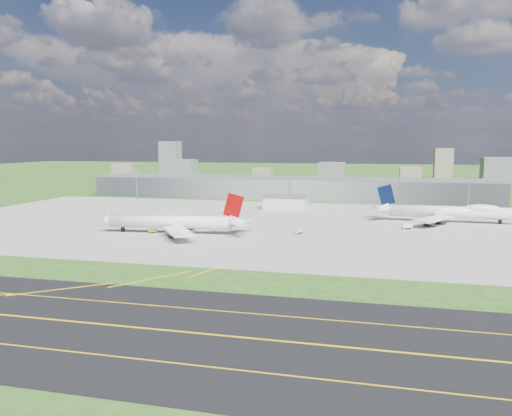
% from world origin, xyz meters
% --- Properties ---
extents(ground, '(1400.00, 1400.00, 0.00)m').
position_xyz_m(ground, '(0.00, 150.00, 0.00)').
color(ground, '#284F18').
rests_on(ground, ground).
extents(taxiway, '(1400.00, 60.00, 0.06)m').
position_xyz_m(taxiway, '(0.00, -110.00, 0.03)').
color(taxiway, black).
rests_on(taxiway, ground).
extents(apron, '(360.00, 190.00, 0.08)m').
position_xyz_m(apron, '(10.00, 40.00, 0.04)').
color(apron, gray).
rests_on(apron, ground).
extents(terminal, '(300.00, 42.00, 15.00)m').
position_xyz_m(terminal, '(0.00, 165.00, 7.50)').
color(terminal, gray).
rests_on(terminal, ground).
extents(ops_building, '(26.00, 16.00, 8.00)m').
position_xyz_m(ops_building, '(10.00, 100.00, 4.00)').
color(ops_building, silver).
rests_on(ops_building, ground).
extents(mast_west, '(3.50, 2.00, 25.90)m').
position_xyz_m(mast_west, '(-100.00, 115.00, 17.71)').
color(mast_west, gray).
rests_on(mast_west, ground).
extents(mast_center, '(3.50, 2.00, 25.90)m').
position_xyz_m(mast_center, '(10.00, 115.00, 17.71)').
color(mast_center, gray).
rests_on(mast_center, ground).
extents(mast_east, '(3.50, 2.00, 25.90)m').
position_xyz_m(mast_east, '(120.00, 115.00, 17.71)').
color(mast_east, gray).
rests_on(mast_east, ground).
extents(airliner_red_twin, '(69.88, 54.22, 19.17)m').
position_xyz_m(airliner_red_twin, '(-23.53, 2.33, 5.10)').
color(airliner_red_twin, white).
rests_on(airliner_red_twin, ground).
extents(airliner_blue_quad, '(74.13, 58.21, 19.38)m').
position_xyz_m(airliner_blue_quad, '(102.80, 67.18, 5.38)').
color(airliner_blue_quad, white).
rests_on(airliner_blue_quad, ground).
extents(tug_yellow, '(3.63, 2.41, 1.71)m').
position_xyz_m(tug_yellow, '(-34.26, 1.33, 0.90)').
color(tug_yellow, '#D7C30C').
rests_on(tug_yellow, ground).
extents(van_white_near, '(3.62, 5.36, 2.52)m').
position_xyz_m(van_white_near, '(31.52, 14.71, 1.27)').
color(van_white_near, silver).
rests_on(van_white_near, ground).
extents(van_white_far, '(5.17, 3.94, 2.43)m').
position_xyz_m(van_white_far, '(80.27, 39.86, 1.23)').
color(van_white_far, white).
rests_on(van_white_far, ground).
extents(bldg_far_w, '(24.00, 20.00, 18.00)m').
position_xyz_m(bldg_far_w, '(-220.00, 320.00, 9.00)').
color(bldg_far_w, gray).
rests_on(bldg_far_w, ground).
extents(bldg_w, '(28.00, 22.00, 24.00)m').
position_xyz_m(bldg_w, '(-140.00, 300.00, 12.00)').
color(bldg_w, slate).
rests_on(bldg_w, ground).
extents(bldg_cw, '(20.00, 18.00, 14.00)m').
position_xyz_m(bldg_cw, '(-60.00, 340.00, 7.00)').
color(bldg_cw, gray).
rests_on(bldg_cw, ground).
extents(bldg_c, '(26.00, 20.00, 22.00)m').
position_xyz_m(bldg_c, '(20.00, 310.00, 11.00)').
color(bldg_c, slate).
rests_on(bldg_c, ground).
extents(bldg_ce, '(22.00, 24.00, 16.00)m').
position_xyz_m(bldg_ce, '(100.00, 350.00, 8.00)').
color(bldg_ce, gray).
rests_on(bldg_ce, ground).
extents(bldg_e, '(30.00, 22.00, 28.00)m').
position_xyz_m(bldg_e, '(180.00, 320.00, 14.00)').
color(bldg_e, slate).
rests_on(bldg_e, ground).
extents(bldg_tall_w, '(22.00, 20.00, 44.00)m').
position_xyz_m(bldg_tall_w, '(-180.00, 360.00, 22.00)').
color(bldg_tall_w, slate).
rests_on(bldg_tall_w, ground).
extents(bldg_tall_e, '(20.00, 18.00, 36.00)m').
position_xyz_m(bldg_tall_e, '(140.00, 410.00, 18.00)').
color(bldg_tall_e, gray).
rests_on(bldg_tall_e, ground).
extents(tree_far_w, '(7.20, 7.20, 8.80)m').
position_xyz_m(tree_far_w, '(-200.00, 270.00, 5.18)').
color(tree_far_w, '#382314').
rests_on(tree_far_w, ground).
extents(tree_w, '(6.75, 6.75, 8.25)m').
position_xyz_m(tree_w, '(-110.00, 265.00, 4.86)').
color(tree_w, '#382314').
rests_on(tree_w, ground).
extents(tree_c, '(8.10, 8.10, 9.90)m').
position_xyz_m(tree_c, '(-20.00, 280.00, 5.84)').
color(tree_c, '#382314').
rests_on(tree_c, ground).
extents(tree_e, '(7.65, 7.65, 9.35)m').
position_xyz_m(tree_e, '(70.00, 275.00, 5.51)').
color(tree_e, '#382314').
rests_on(tree_e, ground).
extents(tree_far_e, '(6.30, 6.30, 7.70)m').
position_xyz_m(tree_far_e, '(160.00, 285.00, 4.53)').
color(tree_far_e, '#382314').
rests_on(tree_far_e, ground).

